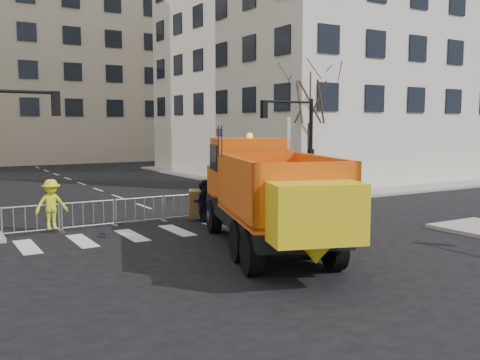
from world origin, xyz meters
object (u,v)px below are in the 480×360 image
newspaper_box (303,191)px  worker (51,204)px  cop_a (250,195)px  cop_c (206,201)px  cop_b (201,202)px  plow_truck (268,192)px

newspaper_box → worker: bearing=-167.4°
cop_a → cop_c: cop_a is taller
cop_c → newspaper_box: cop_c is taller
cop_b → newspaper_box: bearing=-160.3°
cop_a → cop_b: 2.53m
plow_truck → cop_a: (3.08, 5.96, -0.98)m
cop_b → cop_c: (0.01, -0.37, 0.08)m
plow_truck → cop_c: (0.56, 5.44, -1.01)m
plow_truck → cop_c: 5.56m
cop_c → newspaper_box: bearing=170.1°
cop_a → newspaper_box: (4.05, 1.48, -0.22)m
plow_truck → cop_b: size_ratio=7.02×
cop_b → cop_c: 0.38m
newspaper_box → plow_truck: bearing=-125.7°
cop_a → newspaper_box: cop_a is taller
cop_a → cop_b: cop_a is taller
cop_b → cop_c: cop_c is taller
cop_a → newspaper_box: bearing=-163.1°
cop_a → worker: worker is taller
cop_b → worker: bearing=-0.4°
cop_b → newspaper_box: 6.77m
cop_a → cop_c: 2.57m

